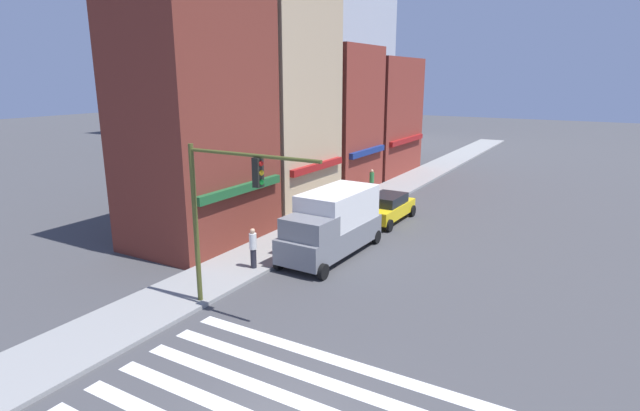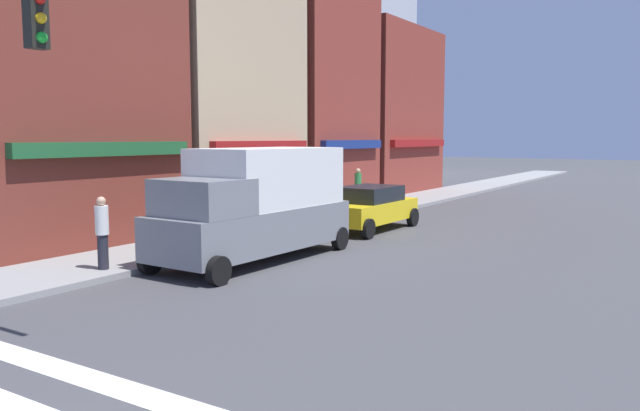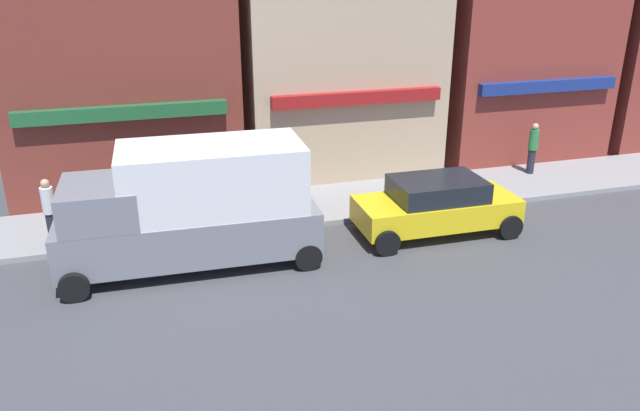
% 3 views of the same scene
% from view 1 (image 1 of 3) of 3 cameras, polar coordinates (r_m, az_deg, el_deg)
% --- Properties ---
extents(sidewalk_left, '(120.00, 3.00, 0.15)m').
position_cam_1_polar(sidewalk_left, '(17.76, -25.76, -14.09)').
color(sidewalk_left, gray).
rests_on(sidewalk_left, ground_plane).
extents(storefront_row, '(29.60, 5.30, 14.83)m').
position_cam_1_polar(storefront_row, '(33.26, -1.55, 10.90)').
color(storefront_row, maroon).
rests_on(storefront_row, ground_plane).
extents(traffic_signal, '(0.32, 5.27, 5.94)m').
position_cam_1_polar(traffic_signal, '(17.18, -11.20, 0.64)').
color(traffic_signal, '#474C1E').
rests_on(traffic_signal, ground_plane).
extents(box_truck_grey, '(6.26, 2.42, 3.04)m').
position_cam_1_polar(box_truck_grey, '(23.17, 1.44, -1.97)').
color(box_truck_grey, slate).
rests_on(box_truck_grey, ground_plane).
extents(sedan_yellow, '(4.42, 2.02, 1.59)m').
position_cam_1_polar(sedan_yellow, '(29.07, 7.68, -0.21)').
color(sedan_yellow, yellow).
rests_on(sedan_yellow, ground_plane).
extents(pedestrian_green_top, '(0.32, 0.32, 1.77)m').
position_cam_1_polar(pedestrian_green_top, '(35.07, 5.93, 2.76)').
color(pedestrian_green_top, '#23232D').
rests_on(pedestrian_green_top, sidewalk_left).
extents(pedestrian_white_shirt, '(0.32, 0.32, 1.77)m').
position_cam_1_polar(pedestrian_white_shirt, '(21.59, -7.66, -4.77)').
color(pedestrian_white_shirt, '#23232D').
rests_on(pedestrian_white_shirt, sidewalk_left).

